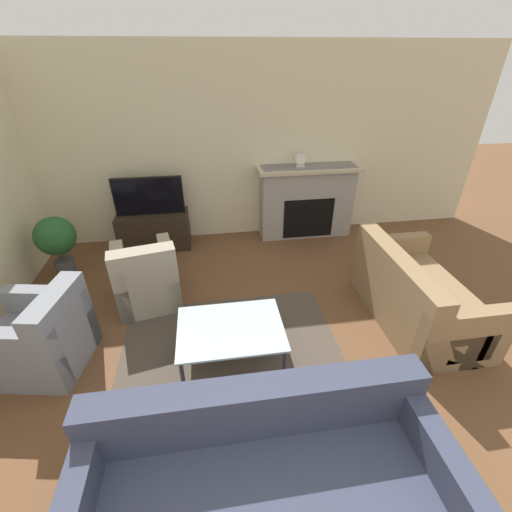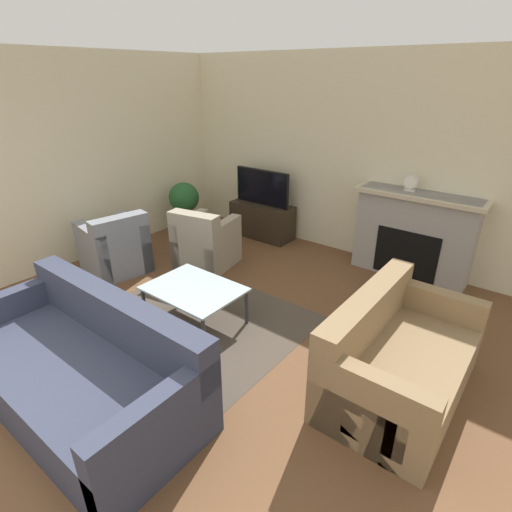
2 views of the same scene
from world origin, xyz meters
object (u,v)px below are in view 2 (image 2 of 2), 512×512
object	(u,v)px
tv	(262,187)
couch_loveseat	(396,361)
armchair_by_window	(115,249)
armchair_accent	(205,245)
coffee_table	(194,291)
mantel_clock	(411,182)
couch_sectional	(83,371)
potted_plant	(184,201)

from	to	relation	value
tv	couch_loveseat	world-z (taller)	tv
armchair_by_window	armchair_accent	world-z (taller)	same
armchair_accent	tv	bearing A→B (deg)	-98.98
armchair_accent	coffee_table	bearing A→B (deg)	118.49
armchair_by_window	mantel_clock	xyz separation A→B (m)	(2.96, 2.27, 0.90)
couch_loveseat	mantel_clock	xyz separation A→B (m)	(-0.76, 2.17, 0.92)
couch_sectional	mantel_clock	xyz separation A→B (m)	(1.15, 3.80, 0.92)
couch_loveseat	potted_plant	bearing A→B (deg)	70.51
armchair_by_window	potted_plant	distance (m)	1.57
tv	couch_loveseat	distance (m)	3.63
tv	mantel_clock	size ratio (longest dim) A/B	4.63
couch_sectional	armchair_accent	xyz separation A→B (m)	(-0.97, 2.36, 0.02)
couch_sectional	couch_loveseat	distance (m)	2.51
tv	couch_loveseat	size ratio (longest dim) A/B	0.63
couch_loveseat	potted_plant	size ratio (longest dim) A/B	1.82
couch_loveseat	armchair_by_window	bearing A→B (deg)	91.50
couch_loveseat	mantel_clock	world-z (taller)	mantel_clock
armchair_by_window	armchair_accent	distance (m)	1.18
couch_sectional	coffee_table	size ratio (longest dim) A/B	2.27
coffee_table	couch_sectional	bearing A→B (deg)	-85.76
couch_sectional	armchair_by_window	bearing A→B (deg)	139.77
armchair_accent	couch_loveseat	bearing A→B (deg)	154.39
tv	coffee_table	xyz separation A→B (m)	(0.93, -2.38, -0.43)
couch_sectional	armchair_by_window	distance (m)	2.37
armchair_by_window	coffee_table	xyz separation A→B (m)	(1.71, -0.22, 0.07)
armchair_by_window	mantel_clock	bearing A→B (deg)	137.86
couch_sectional	couch_loveseat	xyz separation A→B (m)	(1.91, 1.63, 0.01)
couch_loveseat	armchair_accent	xyz separation A→B (m)	(-2.88, 0.74, 0.01)
coffee_table	tv	bearing A→B (deg)	111.32
tv	potted_plant	world-z (taller)	tv
potted_plant	coffee_table	bearing A→B (deg)	-40.88
potted_plant	mantel_clock	bearing A→B (deg)	12.95
armchair_by_window	armchair_accent	bearing A→B (deg)	145.32
tv	armchair_accent	distance (m)	1.42
armchair_by_window	couch_sectional	bearing A→B (deg)	60.19
tv	coffee_table	bearing A→B (deg)	-68.68
potted_plant	mantel_clock	size ratio (longest dim) A/B	4.07
mantel_clock	tv	bearing A→B (deg)	-177.27
armchair_accent	coffee_table	world-z (taller)	armchair_accent
tv	mantel_clock	distance (m)	2.22
tv	armchair_by_window	size ratio (longest dim) A/B	1.07
tv	armchair_accent	bearing A→B (deg)	-87.67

